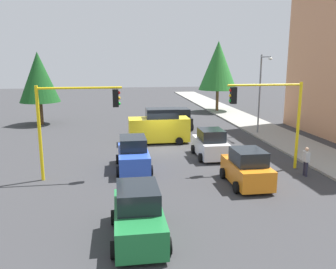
{
  "coord_description": "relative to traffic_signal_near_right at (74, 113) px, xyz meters",
  "views": [
    {
      "loc": [
        25.48,
        -3.36,
        6.59
      ],
      "look_at": [
        0.57,
        0.36,
        1.2
      ],
      "focal_mm": 37.6,
      "sensor_mm": 36.0,
      "label": 1
    }
  ],
  "objects": [
    {
      "name": "sidewalk_kerb",
      "position": [
        -11.0,
        16.13,
        -3.65
      ],
      "size": [
        80.0,
        4.0,
        0.15
      ],
      "primitive_type": "cube",
      "color": "gray",
      "rests_on": "ground"
    },
    {
      "name": "lane_arrow_near",
      "position": [
        5.51,
        2.63,
        -3.72
      ],
      "size": [
        2.4,
        1.1,
        1.1
      ],
      "color": "silver",
      "rests_on": "ground"
    },
    {
      "name": "car_white",
      "position": [
        -3.19,
        8.59,
        -2.83
      ],
      "size": [
        3.68,
        2.08,
        1.98
      ],
      "color": "white",
      "rests_on": "ground"
    },
    {
      "name": "car_green",
      "position": [
        7.25,
        2.97,
        -2.83
      ],
      "size": [
        4.09,
        2.08,
        1.98
      ],
      "color": "#1E7238",
      "rests_on": "ground"
    },
    {
      "name": "pedestrian_crossing",
      "position": [
        1.49,
        12.96,
        -2.82
      ],
      "size": [
        0.4,
        0.24,
        1.7
      ],
      "color": "#262638",
      "rests_on": "ground"
    },
    {
      "name": "tree_roadside_far",
      "position": [
        -24.0,
        15.13,
        2.1
      ],
      "size": [
        4.83,
        4.83,
        8.86
      ],
      "color": "brown",
      "rests_on": "ground"
    },
    {
      "name": "ground_plane",
      "position": [
        -6.0,
        5.63,
        -3.73
      ],
      "size": [
        120.0,
        120.0,
        0.0
      ],
      "primitive_type": "plane",
      "color": "#353538"
    },
    {
      "name": "car_orange",
      "position": [
        2.39,
        9.07,
        -2.83
      ],
      "size": [
        3.65,
        2.08,
        1.98
      ],
      "color": "orange",
      "rests_on": "ground"
    },
    {
      "name": "traffic_signal_near_right",
      "position": [
        0.0,
        0.0,
        0.0
      ],
      "size": [
        0.36,
        4.59,
        5.23
      ],
      "color": "yellow",
      "rests_on": "ground"
    },
    {
      "name": "delivery_van_yellow",
      "position": [
        -8.0,
        5.67,
        -2.44
      ],
      "size": [
        2.22,
        4.8,
        2.77
      ],
      "color": "yellow",
      "rests_on": "ground"
    },
    {
      "name": "car_blue",
      "position": [
        -1.29,
        3.22,
        -2.83
      ],
      "size": [
        4.18,
        2.09,
        1.98
      ],
      "color": "blue",
      "rests_on": "ground"
    },
    {
      "name": "car_black",
      "position": [
        -13.71,
        8.48,
        -2.83
      ],
      "size": [
        3.75,
        1.97,
        1.98
      ],
      "color": "black",
      "rests_on": "ground"
    },
    {
      "name": "traffic_signal_near_left",
      "position": [
        -0.0,
        11.26,
        0.04
      ],
      "size": [
        0.36,
        4.59,
        5.29
      ],
      "color": "yellow",
      "rests_on": "ground"
    },
    {
      "name": "tree_opposite_side",
      "position": [
        -18.0,
        -5.37,
        1.1
      ],
      "size": [
        4.03,
        4.03,
        7.36
      ],
      "color": "brown",
      "rests_on": "ground"
    },
    {
      "name": "street_lamp_curbside",
      "position": [
        -9.61,
        14.83,
        0.62
      ],
      "size": [
        2.15,
        0.28,
        7.0
      ],
      "color": "slate",
      "rests_on": "ground"
    }
  ]
}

